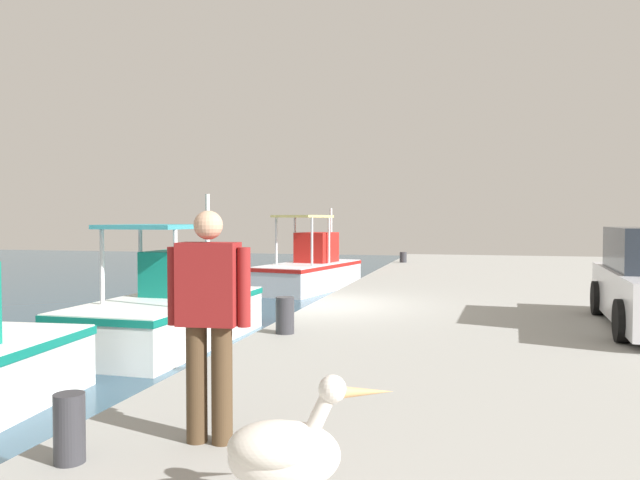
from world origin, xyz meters
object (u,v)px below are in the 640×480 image
at_px(fishing_boat_second, 170,311).
at_px(fishing_boat_third, 310,270).
at_px(mooring_bollard_second, 285,315).
at_px(fisherman_standing, 209,313).
at_px(mooring_bollard_third, 403,257).
at_px(mooring_bollard_nearest, 69,428).
at_px(pelican, 284,449).

xyz_separation_m(fishing_boat_second, fishing_boat_third, (9.67, -0.26, 0.04)).
bearing_deg(mooring_bollard_second, fisherman_standing, -169.77).
height_order(fishing_boat_second, mooring_bollard_third, fishing_boat_second).
bearing_deg(mooring_bollard_second, mooring_bollard_nearest, -180.00).
relative_size(fisherman_standing, mooring_bollard_third, 4.36).
bearing_deg(fishing_boat_second, mooring_bollard_nearest, -156.58).
bearing_deg(mooring_bollard_second, fishing_boat_second, 52.86).
relative_size(pelican, mooring_bollard_third, 2.38).
bearing_deg(fisherman_standing, mooring_bollard_nearest, 127.23).
distance_m(fishing_boat_second, mooring_bollard_third, 13.25).
bearing_deg(mooring_bollard_third, mooring_bollard_second, 180.00).
height_order(fishing_boat_second, mooring_bollard_second, fishing_boat_second).
distance_m(fisherman_standing, mooring_bollard_nearest, 1.23).
xyz_separation_m(fishing_boat_third, mooring_bollard_second, (-12.08, -2.93, 0.37)).
bearing_deg(fishing_boat_third, pelican, -165.13).
bearing_deg(mooring_bollard_third, pelican, -175.30).
relative_size(fishing_boat_third, mooring_bollard_second, 9.85).
distance_m(fishing_boat_third, mooring_bollard_nearest, 17.27).
bearing_deg(pelican, fishing_boat_third, 14.87).
relative_size(fishing_boat_third, pelican, 5.54).
height_order(pelican, fisherman_standing, fisherman_standing).
height_order(pelican, mooring_bollard_nearest, pelican).
height_order(pelican, mooring_bollard_second, pelican).
distance_m(fishing_boat_third, pelican, 18.02).
relative_size(fishing_boat_second, fisherman_standing, 2.77).
relative_size(fishing_boat_third, fisherman_standing, 3.03).
relative_size(fishing_boat_second, mooring_bollard_third, 12.05).
xyz_separation_m(fishing_boat_second, mooring_bollard_third, (12.86, -3.18, 0.34)).
bearing_deg(mooring_bollard_second, fishing_boat_third, 13.62).
bearing_deg(pelican, fisherman_standing, 42.71).
bearing_deg(pelican, fishing_boat_second, 32.22).
bearing_deg(fisherman_standing, fishing_boat_second, 30.43).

